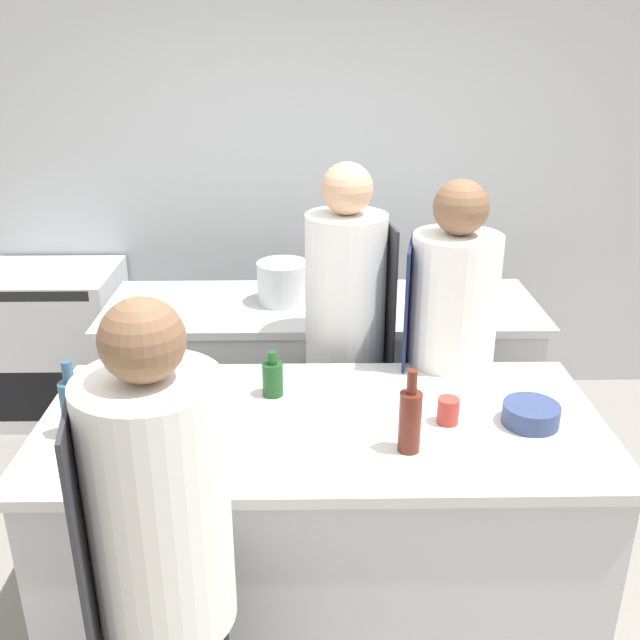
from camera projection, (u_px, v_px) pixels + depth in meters
ground_plane at (321, 616)px, 2.95m from camera, size 16.00×16.00×0.00m
wall_back at (315, 177)px, 4.38m from camera, size 8.00×0.06×2.80m
prep_counter at (321, 524)px, 2.77m from camera, size 2.06×0.94×0.93m
pass_counter at (322, 384)px, 3.86m from camera, size 2.23×0.75×0.93m
oven_range at (57, 343)px, 4.38m from camera, size 0.79×0.64×0.92m
chef_at_prep_near at (167, 594)px, 1.91m from camera, size 0.40×0.39×1.69m
chef_at_stove at (346, 348)px, 3.33m from camera, size 0.40×0.38×1.73m
chef_at_pass_far at (447, 375)px, 3.10m from camera, size 0.41×0.39×1.71m
bottle_olive_oil at (273, 378)px, 2.75m from camera, size 0.08×0.08×0.18m
bottle_vinegar at (132, 393)px, 2.62m from camera, size 0.09×0.09×0.19m
bottle_wine at (73, 407)px, 2.45m from camera, size 0.08×0.08×0.29m
bottle_cooking_oil at (410, 419)px, 2.37m from camera, size 0.08×0.08×0.30m
bowl_mixing_large at (172, 463)px, 2.26m from camera, size 0.16×0.16×0.09m
bowl_prep_small at (531, 414)px, 2.56m from camera, size 0.20×0.20×0.08m
bowl_ceramic_blue at (93, 385)px, 2.77m from camera, size 0.17×0.17×0.07m
cup at (448, 411)px, 2.56m from camera, size 0.08×0.08×0.10m
cutting_board at (271, 435)px, 2.49m from camera, size 0.35×0.20×0.01m
stockpot at (283, 282)px, 3.67m from camera, size 0.27×0.27×0.21m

